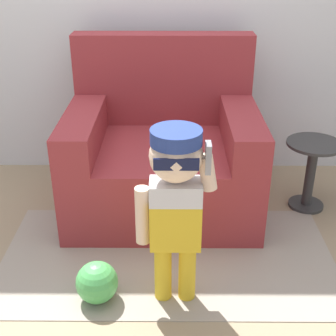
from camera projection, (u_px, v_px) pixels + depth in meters
The scene contains 6 objects.
ground_plane at pixel (130, 215), 2.96m from camera, with size 10.00×10.00×0.00m, color #998466.
armchair at pixel (163, 155), 2.94m from camera, with size 1.15×0.92×1.03m.
person_child at pixel (175, 192), 2.03m from camera, with size 0.36×0.27×0.88m.
side_table at pixel (311, 168), 2.93m from camera, with size 0.34×0.34×0.45m.
rug at pixel (168, 257), 2.57m from camera, with size 1.81×0.96×0.01m.
toy_ball at pixel (97, 282), 2.23m from camera, with size 0.20×0.20×0.20m.
Camera 1 is at (0.26, -2.51, 1.59)m, focal length 50.00 mm.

